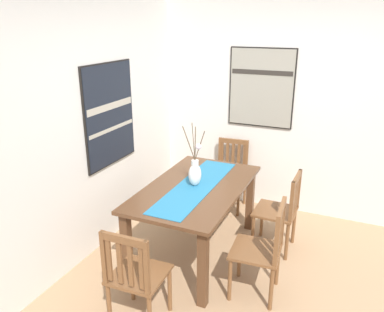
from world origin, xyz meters
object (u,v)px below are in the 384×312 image
object	(u,v)px
chair_1	(281,210)
painting_on_side_wall	(261,88)
chair_2	(230,173)
painting_on_back_wall	(109,115)
centerpiece_vase	(195,172)
chair_3	(263,248)
dining_table	(196,197)
chair_0	(135,275)

from	to	relation	value
chair_1	painting_on_side_wall	size ratio (longest dim) A/B	0.91
chair_1	chair_2	distance (m)	1.12
painting_on_back_wall	centerpiece_vase	bearing A→B (deg)	-90.25
chair_3	painting_on_side_wall	distance (m)	2.15
dining_table	painting_on_side_wall	distance (m)	1.69
chair_1	chair_3	xyz separation A→B (m)	(-0.80, -0.00, 0.00)
chair_1	chair_3	bearing A→B (deg)	-179.73
painting_on_side_wall	painting_on_back_wall	bearing A→B (deg)	137.43
chair_0	painting_on_side_wall	size ratio (longest dim) A/B	0.93
painting_on_side_wall	centerpiece_vase	bearing A→B (deg)	168.52
chair_2	dining_table	bearing A→B (deg)	-178.71
chair_1	painting_on_side_wall	xyz separation A→B (m)	(0.97, 0.52, 1.09)
chair_0	chair_1	xyz separation A→B (m)	(1.57, -0.81, -0.00)
chair_2	painting_on_back_wall	size ratio (longest dim) A/B	0.83
centerpiece_vase	chair_0	size ratio (longest dim) A/B	0.75
painting_on_back_wall	painting_on_side_wall	size ratio (longest dim) A/B	1.12
chair_1	painting_on_back_wall	xyz separation A→B (m)	(-0.41, 1.80, 0.94)
chair_1	chair_2	xyz separation A→B (m)	(0.76, 0.82, 0.01)
chair_1	chair_2	bearing A→B (deg)	47.16
chair_2	painting_on_back_wall	world-z (taller)	painting_on_back_wall
chair_2	chair_3	world-z (taller)	chair_3
chair_0	painting_on_back_wall	bearing A→B (deg)	40.38
painting_on_back_wall	dining_table	bearing A→B (deg)	-90.95
chair_2	painting_on_side_wall	size ratio (longest dim) A/B	0.93
chair_0	painting_on_side_wall	xyz separation A→B (m)	(2.54, -0.29, 1.09)
chair_2	chair_3	bearing A→B (deg)	-152.19
chair_2	painting_on_back_wall	xyz separation A→B (m)	(-1.17, 0.98, 0.93)
chair_0	chair_2	xyz separation A→B (m)	(2.33, 0.00, 0.00)
chair_0	chair_2	world-z (taller)	same
chair_1	chair_2	size ratio (longest dim) A/B	0.98
centerpiece_vase	chair_3	size ratio (longest dim) A/B	0.74
centerpiece_vase	painting_on_side_wall	size ratio (longest dim) A/B	0.70
chair_1	painting_on_side_wall	bearing A→B (deg)	28.37
chair_3	painting_on_back_wall	size ratio (longest dim) A/B	0.84
painting_on_back_wall	chair_1	bearing A→B (deg)	-77.08
dining_table	painting_on_side_wall	world-z (taller)	painting_on_side_wall
painting_on_back_wall	chair_3	bearing A→B (deg)	-102.17
chair_3	painting_on_side_wall	size ratio (longest dim) A/B	0.94
chair_1	chair_3	distance (m)	0.80
centerpiece_vase	painting_on_back_wall	bearing A→B (deg)	89.75
dining_table	centerpiece_vase	world-z (taller)	centerpiece_vase
dining_table	chair_1	world-z (taller)	chair_1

